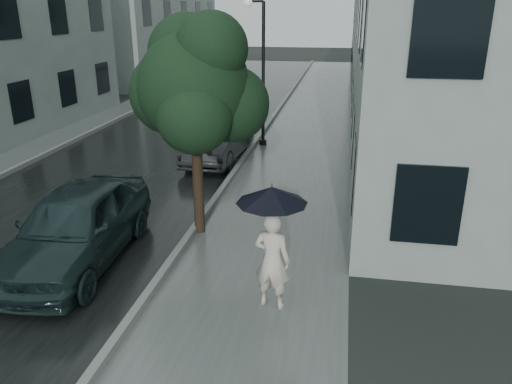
% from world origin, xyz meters
% --- Properties ---
extents(ground, '(120.00, 120.00, 0.00)m').
position_xyz_m(ground, '(0.00, 0.00, 0.00)').
color(ground, black).
rests_on(ground, ground).
extents(sidewalk, '(3.50, 60.00, 0.01)m').
position_xyz_m(sidewalk, '(0.25, 12.00, 0.00)').
color(sidewalk, slate).
rests_on(sidewalk, ground).
extents(kerb_near, '(0.15, 60.00, 0.15)m').
position_xyz_m(kerb_near, '(-1.57, 12.00, 0.07)').
color(kerb_near, slate).
rests_on(kerb_near, ground).
extents(asphalt_road, '(6.85, 60.00, 0.00)m').
position_xyz_m(asphalt_road, '(-5.08, 12.00, 0.00)').
color(asphalt_road, black).
rests_on(asphalt_road, ground).
extents(kerb_far, '(0.15, 60.00, 0.15)m').
position_xyz_m(kerb_far, '(-8.57, 12.00, 0.07)').
color(kerb_far, slate).
rests_on(kerb_far, ground).
extents(sidewalk_far, '(1.70, 60.00, 0.01)m').
position_xyz_m(sidewalk_far, '(-9.50, 12.00, 0.00)').
color(sidewalk_far, '#4C5451').
rests_on(sidewalk_far, ground).
extents(building_near, '(7.02, 36.00, 9.00)m').
position_xyz_m(building_near, '(5.47, 19.50, 4.50)').
color(building_near, '#929F99').
rests_on(building_near, ground).
extents(building_far_b, '(7.02, 18.00, 8.00)m').
position_xyz_m(building_far_b, '(-13.77, 30.00, 4.00)').
color(building_far_b, '#929F99').
rests_on(building_far_b, ground).
extents(pedestrian, '(0.71, 0.54, 1.76)m').
position_xyz_m(pedestrian, '(0.66, 0.23, 0.89)').
color(pedestrian, beige).
rests_on(pedestrian, sidewalk).
extents(umbrella, '(1.29, 1.29, 1.33)m').
position_xyz_m(umbrella, '(0.64, 0.24, 2.08)').
color(umbrella, black).
rests_on(umbrella, ground).
extents(street_tree, '(3.15, 2.86, 4.91)m').
position_xyz_m(street_tree, '(-1.45, 3.09, 3.37)').
color(street_tree, '#332619').
rests_on(street_tree, ground).
extents(lamp_post, '(0.83, 0.45, 5.24)m').
position_xyz_m(lamp_post, '(-1.42, 10.95, 3.00)').
color(lamp_post, black).
rests_on(lamp_post, ground).
extents(car_near, '(2.10, 4.73, 1.58)m').
position_xyz_m(car_near, '(-3.49, 1.16, 0.80)').
color(car_near, '#1A2B2C').
rests_on(car_near, ground).
extents(car_far, '(1.68, 4.29, 1.39)m').
position_xyz_m(car_far, '(-2.43, 8.78, 0.70)').
color(car_far, '#26292C').
rests_on(car_far, ground).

